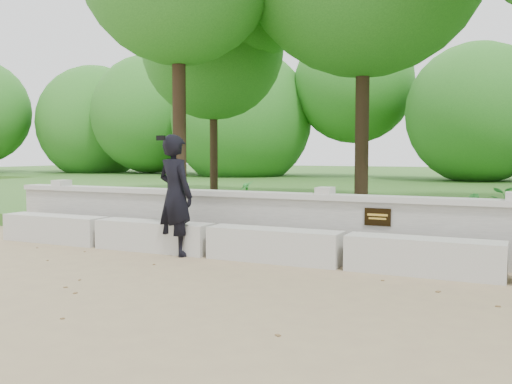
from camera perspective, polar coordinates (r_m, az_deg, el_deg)
ground at (r=5.84m, az=3.47°, el=-10.93°), size 80.00×80.00×0.00m
lawn at (r=19.41m, az=18.89°, el=-0.28°), size 40.00×22.00×0.25m
concrete_bench at (r=7.55m, az=8.83°, el=-5.79°), size 11.90×0.45×0.45m
parapet_wall at (r=8.18m, az=10.22°, el=-3.36°), size 12.50×0.35×0.90m
man_main at (r=8.35m, az=-8.07°, el=-0.32°), size 0.74×0.68×1.76m
tree_far_left at (r=17.32m, az=-4.30°, el=15.12°), size 4.17×4.17×6.68m
shrub_a at (r=10.43m, az=-9.44°, el=-1.45°), size 0.35×0.33×0.55m
shrub_b at (r=10.05m, az=20.66°, el=-1.75°), size 0.32×0.36×0.58m
shrub_c at (r=10.06m, az=24.08°, el=-1.58°), size 0.67×0.60×0.67m
shrub_d at (r=11.56m, az=-0.98°, el=-0.53°), size 0.50×0.51×0.68m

